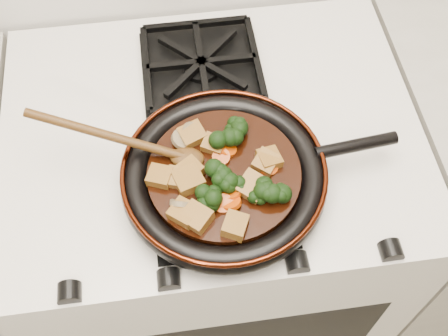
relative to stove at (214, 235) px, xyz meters
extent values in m
cube|color=beige|center=(0.00, 0.00, 0.00)|extent=(0.76, 0.60, 0.90)
cylinder|color=black|center=(0.01, -0.13, 0.48)|extent=(0.31, 0.31, 0.01)
torus|color=black|center=(0.01, -0.13, 0.49)|extent=(0.34, 0.34, 0.04)
torus|color=#3F1509|center=(0.01, -0.13, 0.51)|extent=(0.33, 0.33, 0.01)
cylinder|color=black|center=(0.23, -0.11, 0.51)|extent=(0.14, 0.04, 0.02)
cylinder|color=black|center=(0.01, -0.13, 0.50)|extent=(0.25, 0.25, 0.02)
cube|color=brown|center=(0.08, -0.12, 0.52)|extent=(0.04, 0.04, 0.02)
cube|color=brown|center=(-0.06, -0.20, 0.52)|extent=(0.06, 0.05, 0.02)
cube|color=brown|center=(-0.05, -0.15, 0.52)|extent=(0.05, 0.05, 0.03)
cube|color=brown|center=(0.00, -0.08, 0.52)|extent=(0.05, 0.05, 0.02)
cube|color=brown|center=(-0.04, -0.06, 0.52)|extent=(0.05, 0.05, 0.03)
cube|color=brown|center=(-0.05, -0.13, 0.52)|extent=(0.05, 0.05, 0.02)
cube|color=brown|center=(0.04, -0.17, 0.52)|extent=(0.06, 0.06, 0.03)
cube|color=brown|center=(-0.05, -0.21, 0.52)|extent=(0.06, 0.06, 0.03)
cube|color=brown|center=(-0.07, -0.14, 0.52)|extent=(0.04, 0.04, 0.02)
cube|color=brown|center=(0.07, -0.13, 0.52)|extent=(0.05, 0.05, 0.02)
cube|color=brown|center=(-0.10, -0.13, 0.52)|extent=(0.05, 0.05, 0.02)
cube|color=brown|center=(0.01, -0.23, 0.52)|extent=(0.05, 0.05, 0.03)
cylinder|color=#B23904|center=(0.01, -0.17, 0.51)|extent=(0.03, 0.03, 0.02)
cylinder|color=#B23904|center=(0.00, -0.11, 0.51)|extent=(0.03, 0.03, 0.02)
cylinder|color=#B23904|center=(0.01, -0.19, 0.51)|extent=(0.03, 0.03, 0.02)
cylinder|color=#B23904|center=(0.00, -0.19, 0.51)|extent=(0.03, 0.03, 0.01)
cylinder|color=#B23904|center=(0.08, -0.14, 0.51)|extent=(0.03, 0.03, 0.02)
cylinder|color=#B23904|center=(0.02, -0.09, 0.51)|extent=(0.03, 0.03, 0.02)
cylinder|color=brown|center=(-0.05, -0.06, 0.52)|extent=(0.04, 0.04, 0.02)
cylinder|color=brown|center=(-0.07, -0.18, 0.52)|extent=(0.04, 0.03, 0.03)
cylinder|color=brown|center=(-0.04, -0.05, 0.52)|extent=(0.05, 0.04, 0.03)
ellipsoid|color=#43280E|center=(-0.05, -0.10, 0.51)|extent=(0.07, 0.06, 0.02)
cylinder|color=#43280E|center=(-0.17, -0.06, 0.55)|extent=(0.02, 0.02, 0.26)
camera|label=1|loc=(-0.06, -0.60, 1.27)|focal=45.00mm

